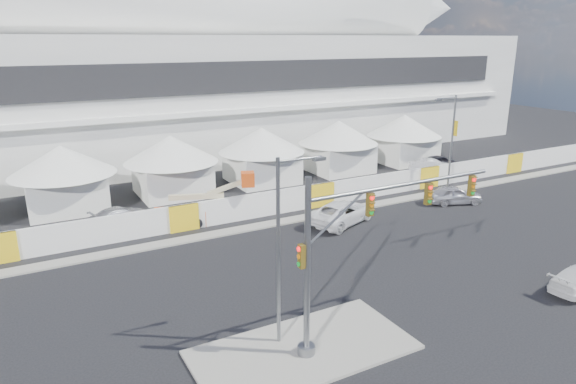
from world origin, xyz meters
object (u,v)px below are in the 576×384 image
lot_car_c (120,215)px  streetlight_curb (451,137)px  pickup_curb (341,212)px  boom_lift (189,210)px  lot_car_a (433,167)px  lot_car_b (439,162)px  traffic_mast (348,251)px  streetlight_median (283,239)px  sedan_silver (454,195)px

lot_car_c → streetlight_curb: size_ratio=0.50×
pickup_curb → boom_lift: bearing=39.4°
lot_car_a → lot_car_b: lot_car_a is taller
pickup_curb → streetlight_curb: (13.23, 2.27, 4.30)m
lot_car_b → boom_lift: size_ratio=0.57×
traffic_mast → streetlight_curb: streetlight_curb is taller
pickup_curb → streetlight_median: bearing=114.6°
traffic_mast → boom_lift: traffic_mast is taller
pickup_curb → traffic_mast: bearing=124.4°
sedan_silver → pickup_curb: bearing=107.8°
streetlight_curb → boom_lift: streetlight_curb is taller
lot_car_b → streetlight_median: (-30.55, -21.22, 4.39)m
lot_car_b → streetlight_curb: 9.92m
lot_car_b → traffic_mast: size_ratio=0.43×
streetlight_median → traffic_mast: bearing=-30.8°
lot_car_c → traffic_mast: traffic_mast is taller
sedan_silver → lot_car_a: lot_car_a is taller
sedan_silver → boom_lift: 22.40m
sedan_silver → traffic_mast: bearing=143.6°
streetlight_median → boom_lift: (1.32, 17.76, -4.12)m
streetlight_median → boom_lift: 18.28m
sedan_silver → lot_car_a: bearing=-12.4°
streetlight_curb → streetlight_median: bearing=-149.8°
lot_car_b → traffic_mast: 36.31m
lot_car_a → streetlight_curb: streetlight_curb is taller
lot_car_a → boom_lift: boom_lift is taller
pickup_curb → lot_car_b: pickup_curb is taller
lot_car_a → boom_lift: size_ratio=0.60×
sedan_silver → boom_lift: boom_lift is taller
lot_car_a → streetlight_median: bearing=160.9°
pickup_curb → boom_lift: 11.69m
sedan_silver → streetlight_curb: size_ratio=0.52×
lot_car_a → traffic_mast: (-25.84, -21.32, 3.88)m
streetlight_median → streetlight_curb: (24.80, 14.42, -0.02)m
pickup_curb → lot_car_b: size_ratio=1.34×
streetlight_median → lot_car_a: bearing=35.0°
pickup_curb → boom_lift: size_ratio=0.77×
lot_car_b → pickup_curb: bearing=114.4°
lot_car_b → streetlight_curb: size_ratio=0.52×
lot_car_b → lot_car_a: bearing=120.4°
sedan_silver → streetlight_curb: (1.96, 2.90, 4.36)m
streetlight_median → streetlight_curb: streetlight_median is taller
lot_car_a → pickup_curb: bearing=150.5°
boom_lift → traffic_mast: bearing=-66.9°
boom_lift → lot_car_b: bearing=26.5°
traffic_mast → boom_lift: (-1.15, 19.24, -3.61)m
pickup_curb → traffic_mast: 16.82m
sedan_silver → traffic_mast: size_ratio=0.43×
pickup_curb → lot_car_a: 18.43m
lot_car_c → pickup_curb: bearing=-134.9°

